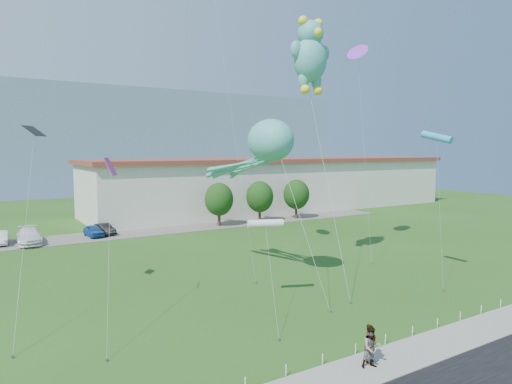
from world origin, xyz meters
TOP-DOWN VIEW (x-y plane):
  - ground at (0.00, 0.00)m, footprint 160.00×160.00m
  - sidewalk at (0.00, -2.75)m, footprint 80.00×2.50m
  - parking_strip at (0.00, 35.00)m, footprint 70.00×6.00m
  - hill_ridge at (0.00, 120.00)m, footprint 160.00×50.00m
  - warehouse at (26.00, 44.00)m, footprint 61.00×15.00m
  - rope_fence at (0.00, -1.30)m, footprint 26.05×0.05m
  - tree_near at (10.00, 34.00)m, footprint 3.60×3.60m
  - tree_mid at (16.00, 34.00)m, footprint 3.60×3.60m
  - tree_far at (22.00, 34.00)m, footprint 3.60×3.60m
  - pedestrian_left at (-1.18, -2.38)m, footprint 0.63×0.42m
  - pedestrian_right at (-1.52, -2.80)m, footprint 1.05×0.94m
  - parked_car_silver at (-13.84, 35.67)m, footprint 1.83×4.17m
  - parked_car_white at (-11.35, 34.44)m, footprint 2.46×5.49m
  - parked_car_blue at (-4.93, 34.97)m, footprint 1.77×3.78m
  - parked_car_black at (-3.67, 35.63)m, footprint 2.02×3.89m
  - octopus_kite at (1.55, 11.03)m, footprint 2.92×13.26m
  - teddy_bear_kite at (6.48, 11.72)m, footprint 4.62×8.93m
  - small_kite_cyan at (11.78, 4.20)m, footprint 1.36×2.92m
  - small_kite_pink at (-9.50, 8.97)m, footprint 2.50×6.18m
  - small_kite_white at (-0.66, 6.97)m, footprint 2.89×6.43m
  - small_kite_purple at (14.22, 14.58)m, footprint 3.11×5.08m
  - small_kite_black at (-12.84, 13.32)m, footprint 2.82×8.24m

SIDE VIEW (x-z plane):
  - ground at x=0.00m, z-range 0.00..0.00m
  - parking_strip at x=0.00m, z-range 0.00..0.06m
  - sidewalk at x=0.00m, z-range 0.00..0.10m
  - rope_fence at x=0.00m, z-range 0.00..0.50m
  - parked_car_black at x=-3.67m, z-range 0.06..1.28m
  - parked_car_blue at x=-4.93m, z-range 0.06..1.31m
  - parked_car_silver at x=-13.84m, z-range 0.06..1.39m
  - parked_car_white at x=-11.35m, z-range 0.06..1.62m
  - pedestrian_left at x=-1.18m, z-range 0.10..1.80m
  - pedestrian_right at x=-1.52m, z-range 0.10..1.90m
  - tree_near at x=10.00m, z-range 0.65..6.12m
  - tree_mid at x=16.00m, z-range 0.65..6.12m
  - tree_far at x=22.00m, z-range 0.65..6.12m
  - warehouse at x=26.00m, z-range 0.02..8.22m
  - small_kite_white at x=-0.66m, z-range 2.25..7.68m
  - small_kite_pink at x=-9.50m, z-range 3.20..12.23m
  - small_kite_black at x=-12.84m, z-range 3.86..14.96m
  - octopus_kite at x=1.55m, z-range 3.61..15.25m
  - small_kite_cyan at x=11.78m, z-range 4.91..15.77m
  - hill_ridge at x=0.00m, z-range 0.00..25.00m
  - teddy_bear_kite at x=6.48m, z-range 7.04..26.58m
  - small_kite_purple at x=14.22m, z-range 8.41..27.51m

